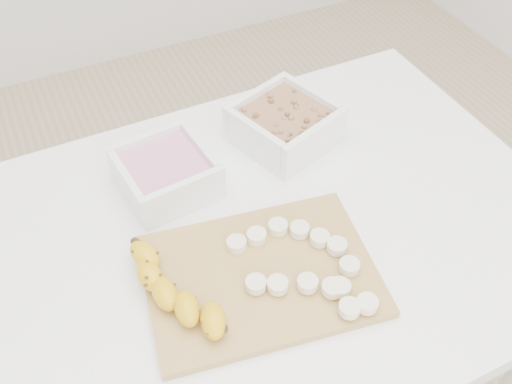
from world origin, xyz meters
name	(u,v)px	position (x,y,z in m)	size (l,w,h in m)	color
table	(263,265)	(0.00, 0.00, 0.65)	(1.00, 0.70, 0.75)	white
bowl_yogurt	(166,172)	(-0.11, 0.16, 0.79)	(0.16, 0.16, 0.07)	white
bowl_granola	(285,124)	(0.13, 0.18, 0.79)	(0.20, 0.20, 0.08)	white
cutting_board	(260,275)	(-0.05, -0.08, 0.76)	(0.34, 0.24, 0.01)	#A8864C
banana	(176,291)	(-0.17, -0.07, 0.78)	(0.05, 0.20, 0.03)	gold
banana_slices	(307,265)	(0.02, -0.11, 0.77)	(0.17, 0.21, 0.02)	beige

